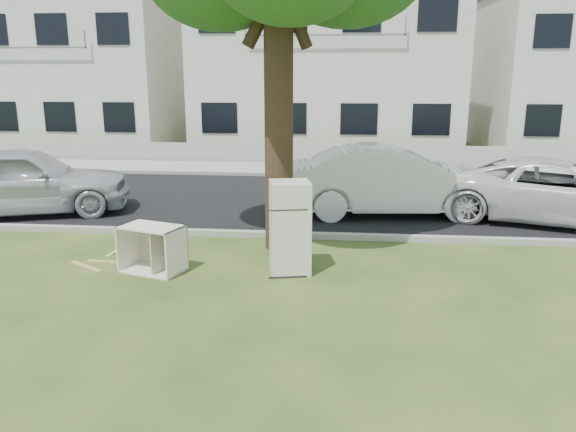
# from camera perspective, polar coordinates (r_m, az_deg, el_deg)

# --- Properties ---
(ground) EXTENTS (120.00, 120.00, 0.00)m
(ground) POSITION_cam_1_polar(r_m,az_deg,el_deg) (9.31, 0.30, -6.53)
(ground) COLOR #274217
(road) EXTENTS (120.00, 7.00, 0.01)m
(road) POSITION_cam_1_polar(r_m,az_deg,el_deg) (15.05, 2.44, 1.59)
(road) COLOR black
(road) RESTS_ON ground
(kerb_near) EXTENTS (120.00, 0.18, 0.12)m
(kerb_near) POSITION_cam_1_polar(r_m,az_deg,el_deg) (11.62, 1.43, -2.26)
(kerb_near) COLOR gray
(kerb_near) RESTS_ON ground
(kerb_far) EXTENTS (120.00, 0.18, 0.12)m
(kerb_far) POSITION_cam_1_polar(r_m,az_deg,el_deg) (18.53, 3.07, 3.97)
(kerb_far) COLOR gray
(kerb_far) RESTS_ON ground
(sidewalk) EXTENTS (120.00, 2.80, 0.01)m
(sidewalk) POSITION_cam_1_polar(r_m,az_deg,el_deg) (19.95, 3.27, 4.72)
(sidewalk) COLOR gray
(sidewalk) RESTS_ON ground
(low_wall) EXTENTS (120.00, 0.15, 0.70)m
(low_wall) POSITION_cam_1_polar(r_m,az_deg,el_deg) (21.48, 3.47, 6.33)
(low_wall) COLOR gray
(low_wall) RESTS_ON ground
(townhouse_left) EXTENTS (10.20, 8.16, 7.04)m
(townhouse_left) POSITION_cam_1_polar(r_m,az_deg,el_deg) (29.13, -21.06, 13.78)
(townhouse_left) COLOR silver
(townhouse_left) RESTS_ON ground
(townhouse_center) EXTENTS (11.22, 8.16, 7.44)m
(townhouse_center) POSITION_cam_1_polar(r_m,az_deg,el_deg) (26.18, 4.03, 15.15)
(townhouse_center) COLOR beige
(townhouse_center) RESTS_ON ground
(fridge) EXTENTS (0.77, 0.73, 1.58)m
(fridge) POSITION_cam_1_polar(r_m,az_deg,el_deg) (9.43, 0.20, -1.19)
(fridge) COLOR white
(fridge) RESTS_ON ground
(cabinet) EXTENTS (1.18, 0.93, 0.80)m
(cabinet) POSITION_cam_1_polar(r_m,az_deg,el_deg) (9.87, -13.60, -3.24)
(cabinet) COLOR silver
(cabinet) RESTS_ON ground
(plank_a) EXTENTS (1.07, 0.15, 0.02)m
(plank_a) POSITION_cam_1_polar(r_m,az_deg,el_deg) (10.60, -17.16, -4.50)
(plank_a) COLOR tan
(plank_a) RESTS_ON ground
(plank_b) EXTENTS (0.79, 0.55, 0.02)m
(plank_b) POSITION_cam_1_polar(r_m,az_deg,el_deg) (10.52, -19.81, -4.85)
(plank_b) COLOR tan
(plank_b) RESTS_ON ground
(plank_c) EXTENTS (0.16, 0.73, 0.02)m
(plank_c) POSITION_cam_1_polar(r_m,az_deg,el_deg) (11.26, -17.01, -3.39)
(plank_c) COLOR tan
(plank_c) RESTS_ON ground
(car_center) EXTENTS (5.16, 2.23, 1.65)m
(car_center) POSITION_cam_1_polar(r_m,az_deg,el_deg) (13.62, 10.52, 3.54)
(car_center) COLOR silver
(car_center) RESTS_ON ground
(car_right) EXTENTS (5.63, 3.90, 1.43)m
(car_right) POSITION_cam_1_polar(r_m,az_deg,el_deg) (14.12, 25.70, 2.27)
(car_right) COLOR silver
(car_right) RESTS_ON ground
(car_left) EXTENTS (5.26, 3.48, 1.66)m
(car_left) POSITION_cam_1_polar(r_m,az_deg,el_deg) (14.84, -25.34, 3.30)
(car_left) COLOR #B2B4BA
(car_left) RESTS_ON ground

